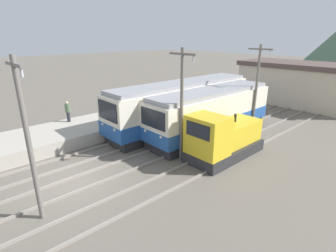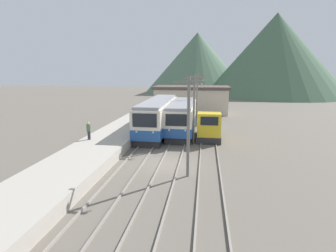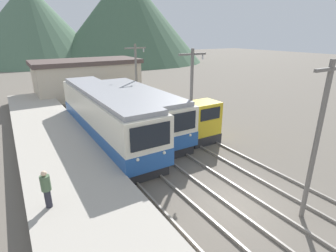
# 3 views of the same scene
# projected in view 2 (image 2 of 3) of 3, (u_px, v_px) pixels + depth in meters

# --- Properties ---
(ground_plane) EXTENTS (200.00, 200.00, 0.00)m
(ground_plane) POSITION_uv_depth(u_px,v_px,m) (167.00, 164.00, 20.18)
(ground_plane) COLOR #665E54
(platform_left) EXTENTS (4.50, 54.00, 0.89)m
(platform_left) POSITION_uv_depth(u_px,v_px,m) (90.00, 155.00, 20.95)
(platform_left) COLOR #ADA599
(platform_left) RESTS_ON ground
(track_left) EXTENTS (1.54, 60.00, 0.14)m
(track_left) POSITION_uv_depth(u_px,v_px,m) (135.00, 161.00, 20.53)
(track_left) COLOR gray
(track_left) RESTS_ON ground
(track_center) EXTENTS (1.54, 60.00, 0.14)m
(track_center) POSITION_uv_depth(u_px,v_px,m) (170.00, 163.00, 20.14)
(track_center) COLOR gray
(track_center) RESTS_ON ground
(track_right) EXTENTS (1.54, 60.00, 0.14)m
(track_right) POSITION_uv_depth(u_px,v_px,m) (209.00, 165.00, 19.73)
(track_right) COLOR gray
(track_right) RESTS_ON ground
(commuter_train_left) EXTENTS (2.84, 14.02, 3.81)m
(commuter_train_left) POSITION_uv_depth(u_px,v_px,m) (158.00, 117.00, 30.43)
(commuter_train_left) COLOR #28282B
(commuter_train_left) RESTS_ON ground
(commuter_train_center) EXTENTS (2.84, 11.50, 3.56)m
(commuter_train_center) POSITION_uv_depth(u_px,v_px,m) (182.00, 118.00, 30.29)
(commuter_train_center) COLOR #28282B
(commuter_train_center) RESTS_ON ground
(shunting_locomotive) EXTENTS (2.40, 5.44, 3.00)m
(shunting_locomotive) POSITION_uv_depth(u_px,v_px,m) (209.00, 128.00, 27.51)
(shunting_locomotive) COLOR #28282B
(shunting_locomotive) RESTS_ON ground
(catenary_mast_near) EXTENTS (2.00, 0.20, 6.70)m
(catenary_mast_near) POSITION_uv_depth(u_px,v_px,m) (189.00, 123.00, 17.10)
(catenary_mast_near) COLOR slate
(catenary_mast_near) RESTS_ON ground
(catenary_mast_mid) EXTENTS (2.00, 0.20, 6.70)m
(catenary_mast_mid) POSITION_uv_depth(u_px,v_px,m) (194.00, 107.00, 25.10)
(catenary_mast_mid) COLOR slate
(catenary_mast_mid) RESTS_ON ground
(catenary_mast_far) EXTENTS (2.00, 0.20, 6.70)m
(catenary_mast_far) POSITION_uv_depth(u_px,v_px,m) (197.00, 98.00, 33.10)
(catenary_mast_far) COLOR slate
(catenary_mast_far) RESTS_ON ground
(person_on_platform) EXTENTS (0.38, 0.38, 1.63)m
(person_on_platform) POSITION_uv_depth(u_px,v_px,m) (89.00, 130.00, 23.76)
(person_on_platform) COLOR #282833
(person_on_platform) RESTS_ON platform_left
(station_building) EXTENTS (12.60, 6.30, 4.54)m
(station_building) POSITION_uv_depth(u_px,v_px,m) (191.00, 99.00, 44.85)
(station_building) COLOR beige
(station_building) RESTS_ON ground
(mountain_backdrop) EXTENTS (60.43, 46.17, 23.39)m
(mountain_backdrop) POSITION_uv_depth(u_px,v_px,m) (242.00, 58.00, 81.08)
(mountain_backdrop) COLOR #47664C
(mountain_backdrop) RESTS_ON ground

